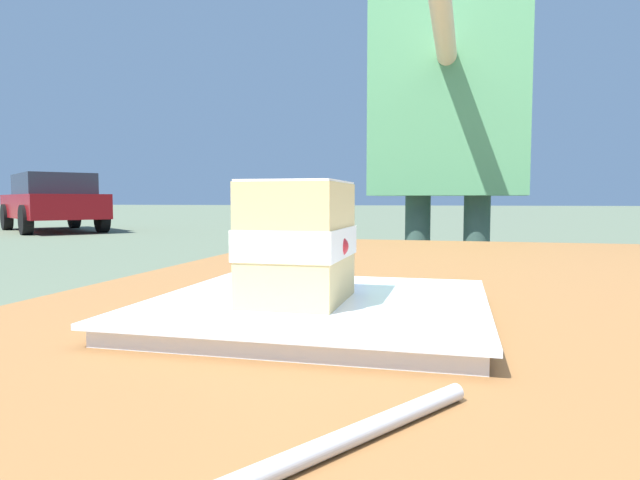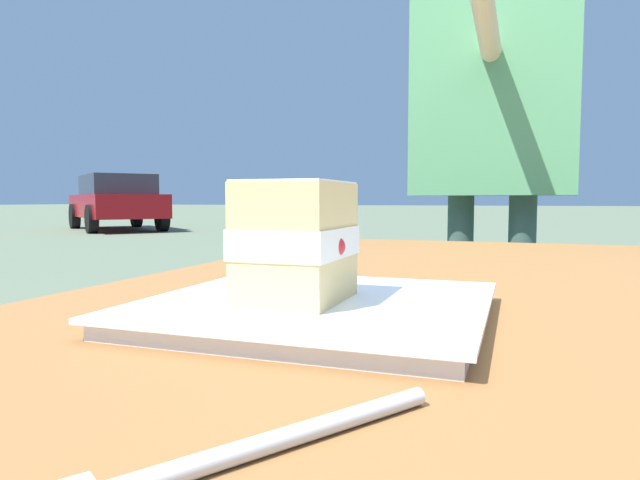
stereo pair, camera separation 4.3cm
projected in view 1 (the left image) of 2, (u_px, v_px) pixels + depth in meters
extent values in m
cylinder|color=brown|center=(608.00, 421.00, 1.15)|extent=(0.07, 0.07, 0.65)
cylinder|color=brown|center=(310.00, 395.00, 1.30)|extent=(0.07, 0.07, 0.65)
cube|color=brown|center=(447.00, 318.00, 0.53)|extent=(1.51, 0.76, 0.04)
cube|color=white|center=(320.00, 310.00, 0.44)|extent=(0.24, 0.24, 0.01)
cube|color=white|center=(320.00, 300.00, 0.44)|extent=(0.26, 0.26, 0.00)
cube|color=#E0C17A|center=(298.00, 279.00, 0.42)|extent=(0.09, 0.07, 0.03)
cube|color=white|center=(298.00, 242.00, 0.42)|extent=(0.10, 0.07, 0.02)
sphere|color=red|center=(339.00, 243.00, 0.42)|extent=(0.01, 0.01, 0.01)
sphere|color=red|center=(338.00, 246.00, 0.41)|extent=(0.02, 0.02, 0.02)
sphere|color=red|center=(262.00, 237.00, 0.44)|extent=(0.01, 0.01, 0.01)
cube|color=#E0C17A|center=(298.00, 205.00, 0.42)|extent=(0.09, 0.07, 0.03)
cube|color=white|center=(298.00, 182.00, 0.42)|extent=(0.09, 0.07, 0.00)
cylinder|color=silver|center=(353.00, 436.00, 0.21)|extent=(0.12, 0.08, 0.01)
cylinder|color=#334B43|center=(416.00, 331.00, 1.64)|extent=(0.07, 0.07, 0.80)
cylinder|color=#334B43|center=(475.00, 335.00, 1.59)|extent=(0.07, 0.07, 0.80)
cube|color=#4C895B|center=(449.00, 95.00, 1.56)|extent=(0.21, 0.44, 0.57)
cylinder|color=beige|center=(442.00, 18.00, 1.33)|extent=(0.46, 0.08, 0.21)
cube|color=maroon|center=(52.00, 206.00, 13.95)|extent=(3.93, 4.31, 0.58)
cube|color=#2D333D|center=(53.00, 184.00, 13.75)|extent=(2.63, 2.76, 0.51)
cylinder|color=black|center=(7.00, 217.00, 14.51)|extent=(0.59, 0.67, 0.68)
cylinder|color=black|center=(74.00, 216.00, 15.52)|extent=(0.59, 0.67, 0.68)
cylinder|color=black|center=(26.00, 220.00, 12.42)|extent=(0.59, 0.67, 0.68)
cylinder|color=black|center=(102.00, 218.00, 13.43)|extent=(0.59, 0.67, 0.68)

